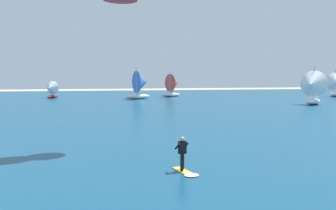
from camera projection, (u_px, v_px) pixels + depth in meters
ocean at (125, 105)px, 55.36m from camera, size 160.00×90.00×0.10m
kitesurfer at (184, 160)px, 17.80m from camera, size 1.04×2.03×1.67m
sailboat_near_shore at (312, 87)px, 55.02m from camera, size 4.99×4.97×5.64m
sailboat_far_right at (141, 84)px, 67.44m from camera, size 5.03×4.44×5.65m
sailboat_mid_right at (336, 84)px, 73.40m from camera, size 4.18×4.72×5.30m
sailboat_mid_left at (173, 85)px, 73.87m from camera, size 4.48×4.00×5.02m
sailboat_trailing at (51, 89)px, 69.16m from camera, size 2.86×3.21×3.58m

